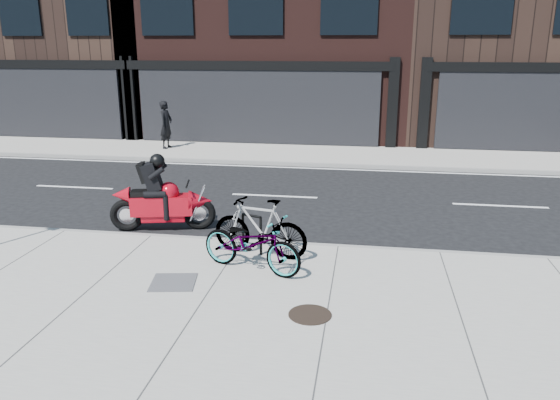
% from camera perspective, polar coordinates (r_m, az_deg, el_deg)
% --- Properties ---
extents(ground, '(120.00, 120.00, 0.00)m').
position_cam_1_polar(ground, '(13.31, -2.05, -1.87)').
color(ground, black).
rests_on(ground, ground).
extents(sidewalk_near, '(60.00, 6.00, 0.13)m').
position_cam_1_polar(sidewalk_near, '(8.80, -8.50, -11.37)').
color(sidewalk_near, gray).
rests_on(sidewalk_near, ground).
extents(sidewalk_far, '(60.00, 3.50, 0.13)m').
position_cam_1_polar(sidewalk_far, '(20.71, 2.11, 4.82)').
color(sidewalk_far, gray).
rests_on(sidewalk_far, ground).
extents(building_midwest, '(10.00, 10.00, 12.00)m').
position_cam_1_polar(building_midwest, '(30.63, -20.18, 18.68)').
color(building_midwest, black).
rests_on(building_midwest, ground).
extents(bike_rack, '(0.44, 0.21, 0.78)m').
position_cam_1_polar(bike_rack, '(10.64, -2.96, -3.18)').
color(bike_rack, black).
rests_on(bike_rack, sidewalk_near).
extents(bicycle_front, '(2.11, 1.31, 1.04)m').
position_cam_1_polar(bicycle_front, '(9.79, -2.99, -4.52)').
color(bicycle_front, gray).
rests_on(bicycle_front, sidewalk_near).
extents(bicycle_rear, '(2.00, 0.94, 1.16)m').
position_cam_1_polar(bicycle_rear, '(10.45, -2.12, -2.85)').
color(bicycle_rear, gray).
rests_on(bicycle_rear, sidewalk_near).
extents(motorcycle, '(2.35, 0.88, 1.78)m').
position_cam_1_polar(motorcycle, '(12.51, -11.75, 0.07)').
color(motorcycle, black).
rests_on(motorcycle, ground).
extents(pedestrian, '(0.53, 0.73, 1.84)m').
position_cam_1_polar(pedestrian, '(21.89, -11.82, 7.71)').
color(pedestrian, black).
rests_on(pedestrian, sidewalk_far).
extents(manhole_cover, '(0.80, 0.80, 0.02)m').
position_cam_1_polar(manhole_cover, '(8.45, 3.15, -11.86)').
color(manhole_cover, black).
rests_on(manhole_cover, sidewalk_near).
extents(utility_grate, '(0.87, 0.87, 0.02)m').
position_cam_1_polar(utility_grate, '(9.66, -11.09, -8.43)').
color(utility_grate, '#49494C').
rests_on(utility_grate, sidewalk_near).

